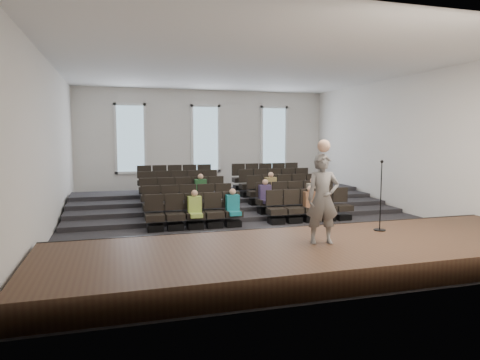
% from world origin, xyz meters
% --- Properties ---
extents(ground, '(14.00, 14.00, 0.00)m').
position_xyz_m(ground, '(0.00, 0.00, 0.00)').
color(ground, black).
rests_on(ground, ground).
extents(ceiling, '(12.00, 14.00, 0.02)m').
position_xyz_m(ceiling, '(0.00, 0.00, 5.01)').
color(ceiling, white).
rests_on(ceiling, ground).
extents(wall_back, '(12.00, 0.04, 5.00)m').
position_xyz_m(wall_back, '(0.00, 7.02, 2.50)').
color(wall_back, silver).
rests_on(wall_back, ground).
extents(wall_front, '(12.00, 0.04, 5.00)m').
position_xyz_m(wall_front, '(0.00, -7.02, 2.50)').
color(wall_front, silver).
rests_on(wall_front, ground).
extents(wall_left, '(0.04, 14.00, 5.00)m').
position_xyz_m(wall_left, '(-6.02, 0.00, 2.50)').
color(wall_left, silver).
rests_on(wall_left, ground).
extents(wall_right, '(0.04, 14.00, 5.00)m').
position_xyz_m(wall_right, '(6.02, 0.00, 2.50)').
color(wall_right, silver).
rests_on(wall_right, ground).
extents(stage, '(11.80, 3.60, 0.50)m').
position_xyz_m(stage, '(0.00, -5.10, 0.25)').
color(stage, '#402B1B').
rests_on(stage, ground).
extents(stage_lip, '(11.80, 0.06, 0.52)m').
position_xyz_m(stage_lip, '(0.00, -3.33, 0.25)').
color(stage_lip, black).
rests_on(stage_lip, ground).
extents(risers, '(11.80, 4.80, 0.60)m').
position_xyz_m(risers, '(0.00, 3.17, 0.20)').
color(risers, black).
rests_on(risers, ground).
extents(seating_rows, '(6.80, 4.70, 1.67)m').
position_xyz_m(seating_rows, '(-0.00, 1.54, 0.68)').
color(seating_rows, black).
rests_on(seating_rows, ground).
extents(windows, '(8.44, 0.10, 3.24)m').
position_xyz_m(windows, '(0.00, 6.95, 2.70)').
color(windows, white).
rests_on(windows, wall_back).
extents(audience, '(4.85, 2.64, 1.10)m').
position_xyz_m(audience, '(0.36, 0.30, 0.81)').
color(audience, '#99B749').
rests_on(audience, seating_rows).
extents(speaker, '(0.78, 0.58, 1.93)m').
position_xyz_m(speaker, '(0.04, -5.08, 1.47)').
color(speaker, slate).
rests_on(speaker, stage).
extents(mic_stand, '(0.29, 0.29, 1.74)m').
position_xyz_m(mic_stand, '(1.99, -4.34, 1.02)').
color(mic_stand, black).
rests_on(mic_stand, stage).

